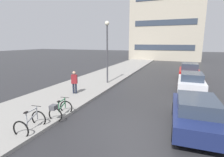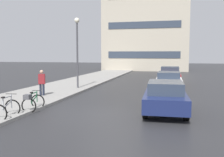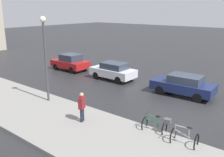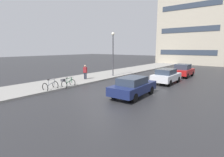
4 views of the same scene
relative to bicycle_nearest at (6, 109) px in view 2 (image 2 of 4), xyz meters
The scene contains 10 objects.
ground_plane 4.47m from the bicycle_nearest, 21.91° to the left, with size 140.00×140.00×0.00m, color #28282B.
sidewalk_kerb 11.82m from the bicycle_nearest, 99.12° to the left, with size 4.80×60.00×0.14m, color gray.
bicycle_nearest is the anchor object (origin of this frame).
bicycle_second 1.57m from the bicycle_nearest, 78.61° to the left, with size 0.87×1.42×0.97m.
car_navy 7.15m from the bicycle_nearest, 23.68° to the left, with size 2.09×4.42×1.49m.
car_white 11.39m from the bicycle_nearest, 54.52° to the left, with size 1.88×3.94×1.51m.
car_red 16.19m from the bicycle_nearest, 65.79° to the left, with size 1.97×3.83×1.62m.
pedestrian 5.38m from the bicycle_nearest, 103.15° to the left, with size 0.46×0.36×1.76m.
streetlamp 9.74m from the bicycle_nearest, 92.24° to the left, with size 0.39×0.39×5.55m.
building_facade_main 36.76m from the bicycle_nearest, 86.50° to the left, with size 14.29×8.52×14.98m.
Camera 2 is at (2.69, -10.71, 2.74)m, focal length 40.00 mm.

